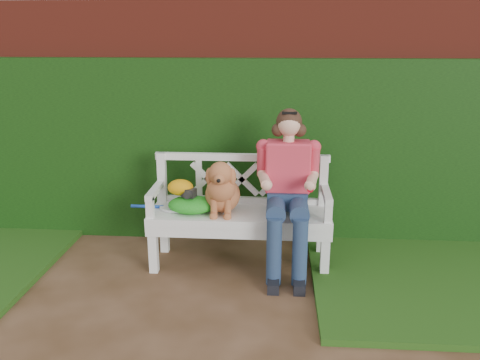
{
  "coord_description": "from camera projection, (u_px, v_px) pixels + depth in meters",
  "views": [
    {
      "loc": [
        0.8,
        -2.93,
        1.91
      ],
      "look_at": [
        0.5,
        1.07,
        0.75
      ],
      "focal_mm": 38.0,
      "sensor_mm": 36.0,
      "label": 1
    }
  ],
  "objects": [
    {
      "name": "dog",
      "position": [
        222.0,
        186.0,
        4.14
      ],
      "size": [
        0.42,
        0.49,
        0.47
      ],
      "primitive_type": null,
      "rotation": [
        0.0,
        0.0,
        0.28
      ],
      "color": "olive",
      "rests_on": "garden_bench"
    },
    {
      "name": "brick_wall",
      "position": [
        195.0,
        120.0,
        4.91
      ],
      "size": [
        10.0,
        0.3,
        2.2
      ],
      "primitive_type": "cube",
      "color": "maroon",
      "rests_on": "ground"
    },
    {
      "name": "ivy_hedge",
      "position": [
        192.0,
        151.0,
        4.77
      ],
      "size": [
        10.0,
        0.18,
        1.7
      ],
      "primitive_type": "cube",
      "color": "#18470F",
      "rests_on": "ground"
    },
    {
      "name": "tennis_racket",
      "position": [
        174.0,
        207.0,
        4.3
      ],
      "size": [
        0.63,
        0.46,
        0.03
      ],
      "primitive_type": null,
      "rotation": [
        0.0,
        0.0,
        -0.42
      ],
      "color": "silver",
      "rests_on": "garden_bench"
    },
    {
      "name": "green_bag",
      "position": [
        192.0,
        204.0,
        4.21
      ],
      "size": [
        0.47,
        0.42,
        0.13
      ],
      "primitive_type": null,
      "rotation": [
        0.0,
        0.0,
        -0.35
      ],
      "color": "#217D15",
      "rests_on": "garden_bench"
    },
    {
      "name": "camera_item",
      "position": [
        189.0,
        193.0,
        4.17
      ],
      "size": [
        0.12,
        0.11,
        0.07
      ],
      "primitive_type": "cube",
      "rotation": [
        0.0,
        0.0,
        -0.31
      ],
      "color": "black",
      "rests_on": "green_bag"
    },
    {
      "name": "baseball_glove",
      "position": [
        181.0,
        187.0,
        4.21
      ],
      "size": [
        0.26,
        0.23,
        0.14
      ],
      "primitive_type": "ellipsoid",
      "rotation": [
        0.0,
        0.0,
        -0.4
      ],
      "color": "orange",
      "rests_on": "green_bag"
    },
    {
      "name": "garden_bench",
      "position": [
        240.0,
        238.0,
        4.31
      ],
      "size": [
        1.64,
        0.79,
        0.48
      ],
      "primitive_type": null,
      "rotation": [
        0.0,
        0.0,
        -0.12
      ],
      "color": "white",
      "rests_on": "ground"
    },
    {
      "name": "grass_right",
      "position": [
        474.0,
        277.0,
        4.08
      ],
      "size": [
        2.6,
        2.0,
        0.05
      ],
      "primitive_type": "cube",
      "color": "#215210",
      "rests_on": "ground"
    },
    {
      "name": "seated_woman",
      "position": [
        287.0,
        194.0,
        4.16
      ],
      "size": [
        0.67,
        0.81,
        1.28
      ],
      "primitive_type": null,
      "rotation": [
        0.0,
        0.0,
        -0.19
      ],
      "color": "#F63838",
      "rests_on": "ground"
    },
    {
      "name": "ground",
      "position": [
        154.0,
        330.0,
        3.39
      ],
      "size": [
        60.0,
        60.0,
        0.0
      ],
      "primitive_type": "plane",
      "color": "#402915"
    }
  ]
}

